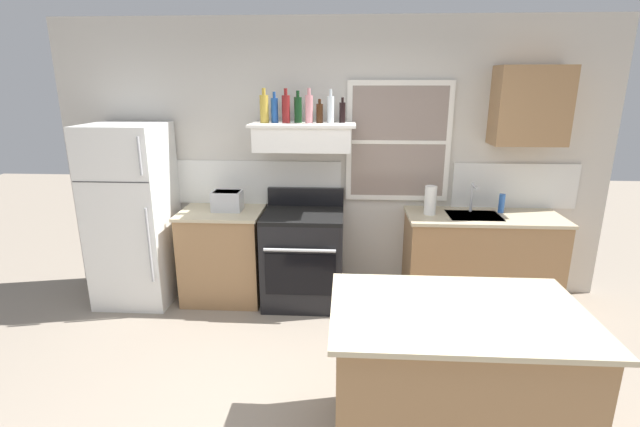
% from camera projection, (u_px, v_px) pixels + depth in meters
% --- Properties ---
extents(back_wall, '(5.40, 0.11, 2.70)m').
position_uv_depth(back_wall, '(334.00, 161.00, 4.57)').
color(back_wall, beige).
rests_on(back_wall, ground_plane).
extents(refrigerator, '(0.70, 0.72, 1.74)m').
position_uv_depth(refrigerator, '(133.00, 215.00, 4.44)').
color(refrigerator, white).
rests_on(refrigerator, ground_plane).
extents(counter_left_of_stove, '(0.79, 0.63, 0.91)m').
position_uv_depth(counter_left_of_stove, '(224.00, 255.00, 4.56)').
color(counter_left_of_stove, '#9E754C').
rests_on(counter_left_of_stove, ground_plane).
extents(toaster, '(0.30, 0.20, 0.19)m').
position_uv_depth(toaster, '(227.00, 201.00, 4.42)').
color(toaster, silver).
rests_on(toaster, counter_left_of_stove).
extents(stove_range, '(0.76, 0.69, 1.09)m').
position_uv_depth(stove_range, '(304.00, 257.00, 4.48)').
color(stove_range, black).
rests_on(stove_range, ground_plane).
extents(range_hood_shelf, '(0.96, 0.52, 0.24)m').
position_uv_depth(range_hood_shelf, '(303.00, 136.00, 4.25)').
color(range_hood_shelf, white).
extents(bottle_champagne_gold_foil, '(0.08, 0.08, 0.31)m').
position_uv_depth(bottle_champagne_gold_foil, '(264.00, 108.00, 4.19)').
color(bottle_champagne_gold_foil, '#B29333').
rests_on(bottle_champagne_gold_foil, range_hood_shelf).
extents(bottle_blue_liqueur, '(0.07, 0.07, 0.28)m').
position_uv_depth(bottle_blue_liqueur, '(275.00, 110.00, 4.21)').
color(bottle_blue_liqueur, '#1E478C').
rests_on(bottle_blue_liqueur, range_hood_shelf).
extents(bottle_red_label_wine, '(0.07, 0.07, 0.31)m').
position_uv_depth(bottle_red_label_wine, '(286.00, 108.00, 4.19)').
color(bottle_red_label_wine, maroon).
rests_on(bottle_red_label_wine, range_hood_shelf).
extents(bottle_dark_green_wine, '(0.07, 0.07, 0.29)m').
position_uv_depth(bottle_dark_green_wine, '(298.00, 109.00, 4.22)').
color(bottle_dark_green_wine, '#143819').
rests_on(bottle_dark_green_wine, range_hood_shelf).
extents(bottle_rose_pink, '(0.07, 0.07, 0.31)m').
position_uv_depth(bottle_rose_pink, '(309.00, 109.00, 4.16)').
color(bottle_rose_pink, '#C67F84').
rests_on(bottle_rose_pink, range_hood_shelf).
extents(bottle_brown_stout, '(0.06, 0.06, 0.21)m').
position_uv_depth(bottle_brown_stout, '(320.00, 113.00, 4.19)').
color(bottle_brown_stout, '#381E0F').
rests_on(bottle_brown_stout, range_hood_shelf).
extents(bottle_clear_tall, '(0.06, 0.06, 0.30)m').
position_uv_depth(bottle_clear_tall, '(331.00, 109.00, 4.19)').
color(bottle_clear_tall, silver).
rests_on(bottle_clear_tall, range_hood_shelf).
extents(bottle_balsamic_dark, '(0.06, 0.06, 0.23)m').
position_uv_depth(bottle_balsamic_dark, '(342.00, 112.00, 4.22)').
color(bottle_balsamic_dark, black).
rests_on(bottle_balsamic_dark, range_hood_shelf).
extents(counter_right_with_sink, '(1.43, 0.63, 0.91)m').
position_uv_depth(counter_right_with_sink, '(480.00, 260.00, 4.42)').
color(counter_right_with_sink, '#9E754C').
rests_on(counter_right_with_sink, ground_plane).
extents(sink_faucet, '(0.03, 0.17, 0.28)m').
position_uv_depth(sink_faucet, '(473.00, 194.00, 4.35)').
color(sink_faucet, silver).
rests_on(sink_faucet, counter_right_with_sink).
extents(paper_towel_roll, '(0.11, 0.11, 0.27)m').
position_uv_depth(paper_towel_roll, '(430.00, 200.00, 4.29)').
color(paper_towel_roll, white).
rests_on(paper_towel_roll, counter_right_with_sink).
extents(dish_soap_bottle, '(0.06, 0.06, 0.18)m').
position_uv_depth(dish_soap_bottle, '(502.00, 203.00, 4.36)').
color(dish_soap_bottle, blue).
rests_on(dish_soap_bottle, counter_right_with_sink).
extents(kitchen_island, '(1.40, 0.90, 0.91)m').
position_uv_depth(kitchen_island, '(452.00, 380.00, 2.64)').
color(kitchen_island, '#9E754C').
rests_on(kitchen_island, ground_plane).
extents(upper_cabinet_right, '(0.64, 0.32, 0.70)m').
position_uv_depth(upper_cabinet_right, '(530.00, 106.00, 4.14)').
color(upper_cabinet_right, '#9E754C').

